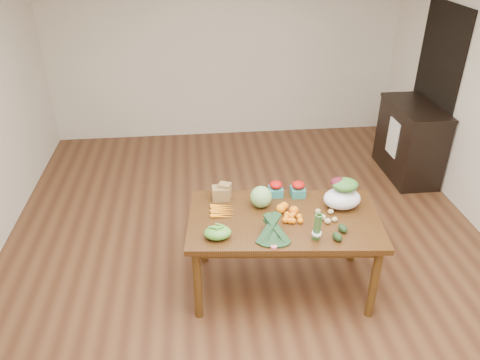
{
  "coord_description": "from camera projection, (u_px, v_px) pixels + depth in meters",
  "views": [
    {
      "loc": [
        -0.49,
        -3.66,
        2.97
      ],
      "look_at": [
        -0.1,
        0.0,
        0.87
      ],
      "focal_mm": 35.0,
      "sensor_mm": 36.0,
      "label": 1
    }
  ],
  "objects": [
    {
      "name": "floor",
      "position": [
        250.0,
        255.0,
        4.68
      ],
      "size": [
        6.0,
        6.0,
        0.0
      ],
      "primitive_type": "plane",
      "color": "brown",
      "rests_on": "ground"
    },
    {
      "name": "room_walls",
      "position": [
        251.0,
        131.0,
        4.01
      ],
      "size": [
        5.02,
        6.02,
        2.7
      ],
      "color": "silver",
      "rests_on": "floor"
    },
    {
      "name": "dining_table",
      "position": [
        282.0,
        253.0,
        4.11
      ],
      "size": [
        1.68,
        1.04,
        0.75
      ],
      "primitive_type": "cube",
      "rotation": [
        0.0,
        0.0,
        -0.1
      ],
      "color": "#482A10",
      "rests_on": "floor"
    },
    {
      "name": "doorway_dark",
      "position": [
        434.0,
        92.0,
        5.77
      ],
      "size": [
        0.02,
        1.0,
        2.1
      ],
      "primitive_type": "cube",
      "color": "black",
      "rests_on": "floor"
    },
    {
      "name": "cabinet",
      "position": [
        410.0,
        141.0,
        5.9
      ],
      "size": [
        0.52,
        1.02,
        0.94
      ],
      "primitive_type": "cube",
      "color": "black",
      "rests_on": "floor"
    },
    {
      "name": "dish_towel",
      "position": [
        393.0,
        138.0,
        5.79
      ],
      "size": [
        0.02,
        0.28,
        0.45
      ],
      "primitive_type": "cube",
      "color": "white",
      "rests_on": "cabinet"
    },
    {
      "name": "paper_bag",
      "position": [
        221.0,
        192.0,
        4.14
      ],
      "size": [
        0.22,
        0.19,
        0.15
      ],
      "primitive_type": null,
      "rotation": [
        0.0,
        0.0,
        -0.1
      ],
      "color": "olive",
      "rests_on": "dining_table"
    },
    {
      "name": "cabbage",
      "position": [
        261.0,
        197.0,
        4.03
      ],
      "size": [
        0.19,
        0.19,
        0.19
      ],
      "primitive_type": "sphere",
      "color": "#8BBA6B",
      "rests_on": "dining_table"
    },
    {
      "name": "strawberry_basket_a",
      "position": [
        276.0,
        190.0,
        4.2
      ],
      "size": [
        0.13,
        0.13,
        0.11
      ],
      "primitive_type": null,
      "rotation": [
        0.0,
        0.0,
        -0.1
      ],
      "color": "red",
      "rests_on": "dining_table"
    },
    {
      "name": "strawberry_basket_b",
      "position": [
        298.0,
        190.0,
        4.2
      ],
      "size": [
        0.14,
        0.14,
        0.11
      ],
      "primitive_type": null,
      "rotation": [
        0.0,
        0.0,
        -0.1
      ],
      "color": "#B6160C",
      "rests_on": "dining_table"
    },
    {
      "name": "orange_a",
      "position": [
        281.0,
        209.0,
        3.97
      ],
      "size": [
        0.08,
        0.08,
        0.08
      ],
      "primitive_type": "sphere",
      "color": "orange",
      "rests_on": "dining_table"
    },
    {
      "name": "orange_b",
      "position": [
        284.0,
        206.0,
        4.01
      ],
      "size": [
        0.07,
        0.07,
        0.07
      ],
      "primitive_type": "sphere",
      "color": "orange",
      "rests_on": "dining_table"
    },
    {
      "name": "orange_c",
      "position": [
        294.0,
        210.0,
        3.94
      ],
      "size": [
        0.08,
        0.08,
        0.08
      ],
      "primitive_type": "sphere",
      "color": "#FF5A0F",
      "rests_on": "dining_table"
    },
    {
      "name": "mandarin_cluster",
      "position": [
        291.0,
        217.0,
        3.86
      ],
      "size": [
        0.2,
        0.2,
        0.08
      ],
      "primitive_type": null,
      "rotation": [
        0.0,
        0.0,
        -0.1
      ],
      "color": "orange",
      "rests_on": "dining_table"
    },
    {
      "name": "carrots",
      "position": [
        222.0,
        211.0,
        3.98
      ],
      "size": [
        0.24,
        0.24,
        0.03
      ],
      "primitive_type": null,
      "rotation": [
        0.0,
        0.0,
        -0.1
      ],
      "color": "orange",
      "rests_on": "dining_table"
    },
    {
      "name": "snap_pea_bag",
      "position": [
        218.0,
        233.0,
        3.66
      ],
      "size": [
        0.22,
        0.16,
        0.1
      ],
      "primitive_type": "ellipsoid",
      "color": "#609E35",
      "rests_on": "dining_table"
    },
    {
      "name": "kale_bunch",
      "position": [
        273.0,
        232.0,
        3.61
      ],
      "size": [
        0.36,
        0.43,
        0.16
      ],
      "primitive_type": null,
      "rotation": [
        0.0,
        0.0,
        -0.1
      ],
      "color": "black",
      "rests_on": "dining_table"
    },
    {
      "name": "asparagus_bundle",
      "position": [
        317.0,
        227.0,
        3.59
      ],
      "size": [
        0.09,
        0.12,
        0.26
      ],
      "primitive_type": null,
      "rotation": [
        0.15,
        0.0,
        -0.1
      ],
      "color": "#457D39",
      "rests_on": "dining_table"
    },
    {
      "name": "potato_a",
      "position": [
        322.0,
        217.0,
        3.88
      ],
      "size": [
        0.06,
        0.05,
        0.05
      ],
      "primitive_type": "ellipsoid",
      "color": "tan",
      "rests_on": "dining_table"
    },
    {
      "name": "potato_b",
      "position": [
        328.0,
        221.0,
        3.84
      ],
      "size": [
        0.06,
        0.05,
        0.05
      ],
      "primitive_type": "ellipsoid",
      "color": "tan",
      "rests_on": "dining_table"
    },
    {
      "name": "potato_c",
      "position": [
        331.0,
        212.0,
        3.96
      ],
      "size": [
        0.05,
        0.05,
        0.04
      ],
      "primitive_type": "ellipsoid",
      "color": "#DCB87F",
      "rests_on": "dining_table"
    },
    {
      "name": "potato_d",
      "position": [
        318.0,
        211.0,
        3.96
      ],
      "size": [
        0.05,
        0.05,
        0.05
      ],
      "primitive_type": "ellipsoid",
      "color": "tan",
      "rests_on": "dining_table"
    },
    {
      "name": "potato_e",
      "position": [
        335.0,
        219.0,
        3.86
      ],
      "size": [
        0.05,
        0.04,
        0.04
      ],
      "primitive_type": "ellipsoid",
      "color": "tan",
      "rests_on": "dining_table"
    },
    {
      "name": "avocado_a",
      "position": [
        337.0,
        237.0,
        3.64
      ],
      "size": [
        0.09,
        0.11,
        0.06
      ],
      "primitive_type": "ellipsoid",
      "rotation": [
        0.0,
        0.0,
        0.3
      ],
      "color": "black",
      "rests_on": "dining_table"
    },
    {
      "name": "avocado_b",
      "position": [
        343.0,
        228.0,
        3.73
      ],
      "size": [
        0.09,
        0.11,
        0.06
      ],
      "primitive_type": "ellipsoid",
      "rotation": [
        0.0,
        0.0,
        0.3
      ],
      "color": "black",
      "rests_on": "dining_table"
    },
    {
      "name": "salad_bag",
      "position": [
        342.0,
        195.0,
        4.0
      ],
      "size": [
        0.35,
        0.27,
        0.25
      ],
      "primitive_type": null,
      "rotation": [
        0.0,
        0.0,
        -0.1
      ],
      "color": "white",
      "rests_on": "dining_table"
    }
  ]
}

